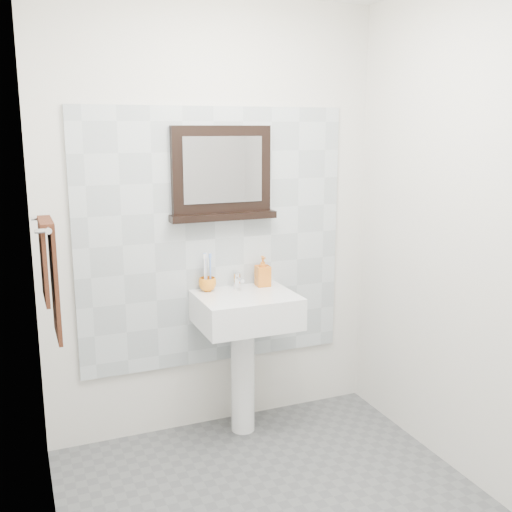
{
  "coord_description": "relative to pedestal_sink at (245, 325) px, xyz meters",
  "views": [
    {
      "loc": [
        -1.08,
        -2.17,
        1.78
      ],
      "look_at": [
        0.04,
        0.55,
        1.15
      ],
      "focal_mm": 42.0,
      "sensor_mm": 36.0,
      "label": 1
    }
  ],
  "objects": [
    {
      "name": "left_wall",
      "position": [
        -1.11,
        -0.87,
        0.57
      ],
      "size": [
        0.01,
        2.2,
        2.5
      ],
      "primitive_type": "cube",
      "color": "silver",
      "rests_on": "ground"
    },
    {
      "name": "pedestal_sink",
      "position": [
        0.0,
        0.0,
        0.0
      ],
      "size": [
        0.55,
        0.44,
        0.96
      ],
      "color": "white",
      "rests_on": "ground"
    },
    {
      "name": "toothbrush_cup",
      "position": [
        -0.18,
        0.14,
        0.22
      ],
      "size": [
        0.12,
        0.12,
        0.08
      ],
      "primitive_type": "imported",
      "rotation": [
        0.0,
        0.0,
        -0.29
      ],
      "color": "orange",
      "rests_on": "pedestal_sink"
    },
    {
      "name": "framed_mirror",
      "position": [
        -0.07,
        0.19,
        0.84
      ],
      "size": [
        0.62,
        0.11,
        0.53
      ],
      "color": "black",
      "rests_on": "back_wall"
    },
    {
      "name": "soap_dispenser",
      "position": [
        0.16,
        0.13,
        0.27
      ],
      "size": [
        0.09,
        0.09,
        0.18
      ],
      "primitive_type": "imported",
      "rotation": [
        0.0,
        0.0,
        -0.06
      ],
      "color": "#DA4F19",
      "rests_on": "pedestal_sink"
    },
    {
      "name": "back_wall",
      "position": [
        -0.11,
        0.23,
        0.57
      ],
      "size": [
        2.0,
        0.01,
        2.5
      ],
      "primitive_type": "cube",
      "color": "silver",
      "rests_on": "ground"
    },
    {
      "name": "hand_towel",
      "position": [
        -1.05,
        -0.26,
        0.48
      ],
      "size": [
        0.06,
        0.3,
        0.55
      ],
      "color": "#32180E",
      "rests_on": "towel_bar"
    },
    {
      "name": "toothbrushes",
      "position": [
        -0.18,
        0.15,
        0.31
      ],
      "size": [
        0.05,
        0.04,
        0.21
      ],
      "color": "white",
      "rests_on": "toothbrush_cup"
    },
    {
      "name": "front_wall",
      "position": [
        -0.11,
        -1.97,
        0.57
      ],
      "size": [
        2.0,
        0.01,
        2.5
      ],
      "primitive_type": "cube",
      "color": "silver",
      "rests_on": "ground"
    },
    {
      "name": "splashback",
      "position": [
        -0.11,
        0.21,
        0.47
      ],
      "size": [
        1.6,
        0.02,
        1.5
      ],
      "primitive_type": "cube",
      "color": "#B6C0C5",
      "rests_on": "back_wall"
    },
    {
      "name": "towel_bar",
      "position": [
        -1.06,
        -0.26,
        0.69
      ],
      "size": [
        0.07,
        0.4,
        0.03
      ],
      "color": "silver",
      "rests_on": "left_wall"
    },
    {
      "name": "right_wall",
      "position": [
        0.89,
        -0.87,
        0.57
      ],
      "size": [
        0.01,
        2.2,
        2.5
      ],
      "primitive_type": "cube",
      "color": "silver",
      "rests_on": "ground"
    }
  ]
}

